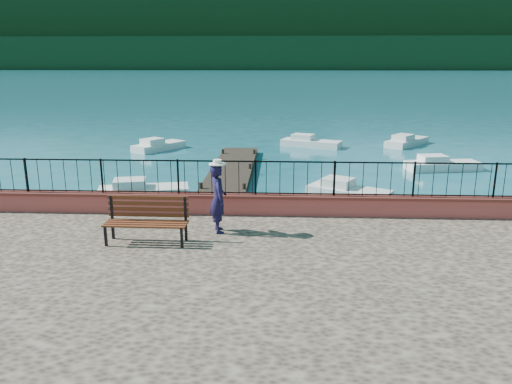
# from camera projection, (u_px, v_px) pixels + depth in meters

# --- Properties ---
(ground) EXTENTS (2000.00, 2000.00, 0.00)m
(ground) POSITION_uv_depth(u_px,v_px,m) (261.00, 316.00, 11.01)
(ground) COLOR #19596B
(ground) RESTS_ON ground
(parapet) EXTENTS (28.00, 0.46, 0.58)m
(parapet) POSITION_uv_depth(u_px,v_px,m) (266.00, 204.00, 14.20)
(parapet) COLOR #BF4A45
(parapet) RESTS_ON promenade
(railing) EXTENTS (27.00, 0.05, 0.95)m
(railing) POSITION_uv_depth(u_px,v_px,m) (266.00, 178.00, 14.01)
(railing) COLOR black
(railing) RESTS_ON parapet
(dock) EXTENTS (2.00, 16.00, 0.30)m
(dock) POSITION_uv_depth(u_px,v_px,m) (227.00, 181.00, 22.65)
(dock) COLOR #2D231C
(dock) RESTS_ON ground
(far_forest) EXTENTS (900.00, 60.00, 18.00)m
(far_forest) POSITION_uv_depth(u_px,v_px,m) (281.00, 54.00, 298.32)
(far_forest) COLOR black
(far_forest) RESTS_ON ground
(foothills) EXTENTS (900.00, 120.00, 44.00)m
(foothills) POSITION_uv_depth(u_px,v_px,m) (281.00, 36.00, 352.91)
(foothills) COLOR black
(foothills) RESTS_ON ground
(companion_hill) EXTENTS (448.00, 384.00, 180.00)m
(companion_hill) POSITION_uv_depth(u_px,v_px,m) (484.00, 65.00, 541.15)
(companion_hill) COLOR #142D23
(companion_hill) RESTS_ON ground
(park_bench) EXTENTS (1.99, 0.67, 1.10)m
(park_bench) POSITION_uv_depth(u_px,v_px,m) (147.00, 230.00, 11.96)
(park_bench) COLOR black
(park_bench) RESTS_ON promenade
(person) EXTENTS (0.59, 0.74, 1.76)m
(person) POSITION_uv_depth(u_px,v_px,m) (218.00, 198.00, 12.60)
(person) COLOR black
(person) RESTS_ON promenade
(hat) EXTENTS (0.44, 0.44, 0.12)m
(hat) POSITION_uv_depth(u_px,v_px,m) (217.00, 162.00, 12.36)
(hat) COLOR white
(hat) RESTS_ON person
(boat_0) EXTENTS (3.82, 2.07, 0.80)m
(boat_0) POSITION_uv_depth(u_px,v_px,m) (144.00, 188.00, 20.46)
(boat_0) COLOR silver
(boat_0) RESTS_ON ground
(boat_1) EXTENTS (3.52, 2.80, 0.80)m
(boat_1) POSITION_uv_depth(u_px,v_px,m) (349.00, 189.00, 20.29)
(boat_1) COLOR silver
(boat_1) RESTS_ON ground
(boat_2) EXTENTS (3.85, 1.85, 0.80)m
(boat_2) POSITION_uv_depth(u_px,v_px,m) (443.00, 162.00, 25.52)
(boat_2) COLOR silver
(boat_2) RESTS_ON ground
(boat_3) EXTENTS (3.05, 3.59, 0.80)m
(boat_3) POSITION_uv_depth(u_px,v_px,m) (159.00, 143.00, 31.24)
(boat_3) COLOR silver
(boat_3) RESTS_ON ground
(boat_4) EXTENTS (4.06, 2.67, 0.80)m
(boat_4) POSITION_uv_depth(u_px,v_px,m) (311.00, 140.00, 32.41)
(boat_4) COLOR silver
(boat_4) RESTS_ON ground
(boat_5) EXTENTS (3.47, 3.84, 0.80)m
(boat_5) POSITION_uv_depth(u_px,v_px,m) (407.00, 139.00, 32.92)
(boat_5) COLOR silver
(boat_5) RESTS_ON ground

